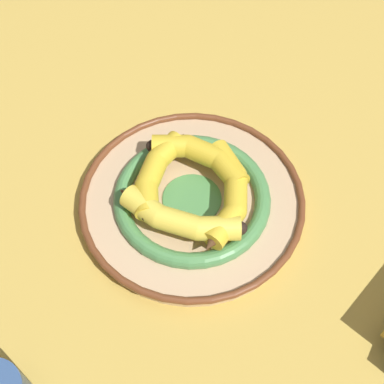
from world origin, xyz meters
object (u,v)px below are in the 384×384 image
object	(u,v)px
decorative_bowl	(192,200)
banana_b	(177,218)
banana_d	(203,157)
banana_c	(229,195)
banana_a	(156,172)

from	to	relation	value
decorative_bowl	banana_b	bearing A→B (deg)	-97.09
decorative_bowl	banana_d	bearing A→B (deg)	86.35
decorative_bowl	banana_b	xyz separation A→B (m)	(-0.01, -0.06, 0.04)
banana_b	banana_c	world-z (taller)	banana_b
decorative_bowl	banana_a	size ratio (longest dim) A/B	1.99
banana_c	banana_d	xyz separation A→B (m)	(-0.06, 0.06, 0.00)
banana_c	banana_d	distance (m)	0.08
banana_a	decorative_bowl	bearing A→B (deg)	80.87
decorative_bowl	banana_b	distance (m)	0.07
banana_a	banana_d	bearing A→B (deg)	128.18
banana_a	banana_b	bearing A→B (deg)	38.97
banana_b	banana_c	bearing A→B (deg)	47.27
banana_a	banana_b	size ratio (longest dim) A/B	0.87
decorative_bowl	banana_d	world-z (taller)	banana_d
banana_d	banana_a	bearing A→B (deg)	49.87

